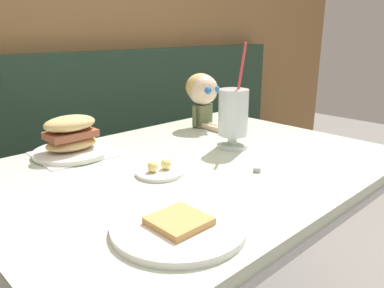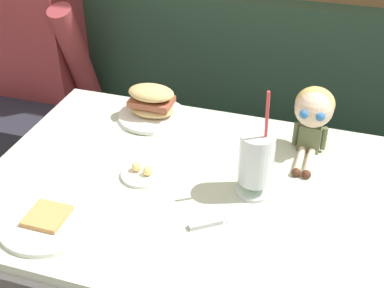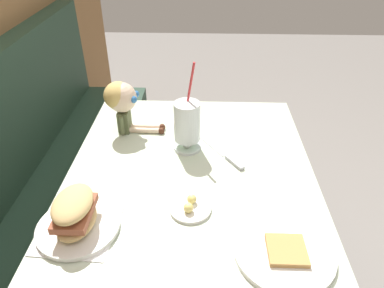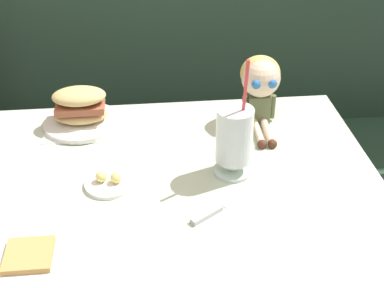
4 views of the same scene
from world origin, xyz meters
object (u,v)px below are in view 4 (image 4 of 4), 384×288
at_px(sandwich_plate, 81,111).
at_px(milkshake_glass, 234,139).
at_px(butter_knife, 218,209).
at_px(seated_doll, 261,81).
at_px(toast_plate, 32,258).
at_px(butter_saucer, 109,182).

bearing_deg(sandwich_plate, milkshake_glass, -34.82).
distance_m(butter_knife, seated_doll, 0.44).
relative_size(toast_plate, seated_doll, 1.14).
bearing_deg(toast_plate, butter_saucer, 58.21).
xyz_separation_m(sandwich_plate, butter_saucer, (0.09, -0.30, -0.04)).
height_order(toast_plate, butter_knife, toast_plate).
distance_m(sandwich_plate, butter_saucer, 0.31).
xyz_separation_m(toast_plate, butter_knife, (0.40, 0.12, -0.00)).
xyz_separation_m(butter_saucer, butter_knife, (0.25, -0.12, -0.00)).
distance_m(sandwich_plate, butter_knife, 0.54).
bearing_deg(butter_knife, toast_plate, -163.29).
height_order(milkshake_glass, sandwich_plate, milkshake_glass).
bearing_deg(sandwich_plate, seated_doll, -3.30).
bearing_deg(seated_doll, butter_saucer, -147.65).
xyz_separation_m(toast_plate, sandwich_plate, (0.06, 0.54, 0.04)).
relative_size(milkshake_glass, butter_knife, 1.54).
relative_size(milkshake_glass, butter_saucer, 2.63).
xyz_separation_m(toast_plate, butter_saucer, (0.15, 0.24, 0.00)).
relative_size(toast_plate, butter_saucer, 2.08).
bearing_deg(milkshake_glass, seated_doll, 64.87).
xyz_separation_m(milkshake_glass, seated_doll, (0.11, 0.24, 0.03)).
height_order(sandwich_plate, butter_saucer, sandwich_plate).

